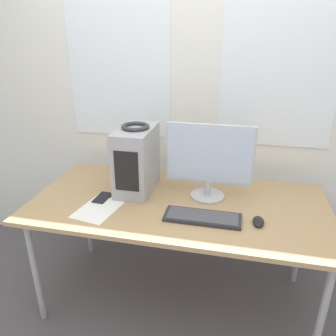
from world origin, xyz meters
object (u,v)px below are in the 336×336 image
(keyboard, at_px, (203,217))
(cell_phone, at_px, (103,198))
(pc_tower, at_px, (137,160))
(headphones, at_px, (135,126))
(monitor_main, at_px, (209,160))
(mouse, at_px, (258,222))

(keyboard, distance_m, cell_phone, 0.65)
(pc_tower, relative_size, headphones, 2.41)
(pc_tower, height_order, keyboard, pc_tower)
(monitor_main, distance_m, mouse, 0.46)
(pc_tower, xyz_separation_m, cell_phone, (-0.17, -0.18, -0.20))
(pc_tower, xyz_separation_m, mouse, (0.77, -0.26, -0.19))
(pc_tower, bearing_deg, keyboard, -30.88)
(headphones, xyz_separation_m, monitor_main, (0.46, -0.01, -0.17))
(mouse, bearing_deg, pc_tower, 161.21)
(keyboard, height_order, mouse, mouse)
(monitor_main, distance_m, cell_phone, 0.71)
(pc_tower, xyz_separation_m, monitor_main, (0.46, -0.01, 0.05))
(keyboard, bearing_deg, cell_phone, 170.85)
(mouse, height_order, cell_phone, mouse)
(pc_tower, bearing_deg, cell_phone, -134.66)
(mouse, relative_size, cell_phone, 0.74)
(headphones, xyz_separation_m, cell_phone, (-0.17, -0.18, -0.42))
(monitor_main, xyz_separation_m, keyboard, (0.00, -0.27, -0.24))
(keyboard, bearing_deg, monitor_main, 90.82)
(pc_tower, distance_m, monitor_main, 0.47)
(keyboard, xyz_separation_m, cell_phone, (-0.64, 0.10, -0.01))
(pc_tower, height_order, cell_phone, pc_tower)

